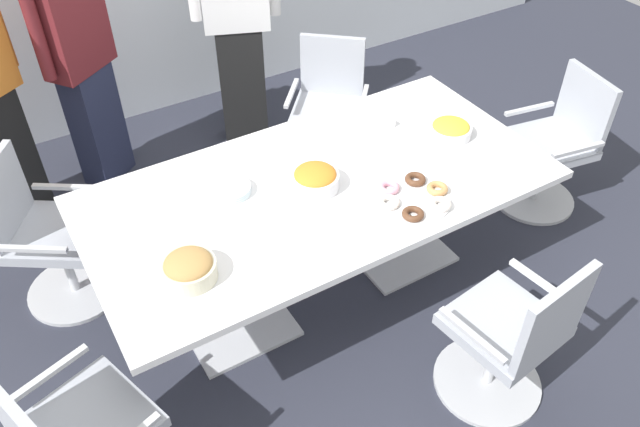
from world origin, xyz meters
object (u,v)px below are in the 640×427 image
(plate_stack, at_px, (230,189))
(napkin_pile, at_px, (376,121))
(office_chair_0, at_px, (48,240))
(snack_bowl_cookies, at_px, (189,268))
(office_chair_2, at_px, (510,340))
(person_standing_1, at_px, (79,57))
(snack_bowl_chips_yellow, at_px, (450,129))
(snack_bowl_chips_orange, at_px, (315,178))
(conference_table, at_px, (320,203))
(office_chair_3, at_px, (553,149))
(office_chair_4, at_px, (328,114))
(donut_platter, at_px, (414,197))
(person_standing_2, at_px, (236,13))

(plate_stack, relative_size, napkin_pile, 1.28)
(office_chair_0, xyz_separation_m, snack_bowl_cookies, (0.47, -0.98, 0.40))
(office_chair_2, relative_size, person_standing_1, 0.52)
(snack_bowl_chips_yellow, bearing_deg, snack_bowl_chips_orange, -179.17)
(conference_table, height_order, office_chair_3, office_chair_3)
(office_chair_2, distance_m, snack_bowl_cookies, 1.50)
(snack_bowl_chips_orange, relative_size, snack_bowl_chips_yellow, 1.03)
(snack_bowl_chips_orange, bearing_deg, office_chair_3, -2.90)
(office_chair_4, bearing_deg, snack_bowl_cookies, 81.37)
(person_standing_1, bearing_deg, donut_platter, 81.53)
(office_chair_3, relative_size, plate_stack, 4.39)
(donut_platter, height_order, napkin_pile, napkin_pile)
(person_standing_2, bearing_deg, snack_bowl_cookies, 80.42)
(office_chair_0, distance_m, person_standing_1, 1.23)
(conference_table, distance_m, snack_bowl_chips_yellow, 0.88)
(office_chair_2, bearing_deg, person_standing_2, 84.39)
(person_standing_1, bearing_deg, snack_bowl_cookies, 51.42)
(office_chair_4, relative_size, person_standing_2, 0.49)
(office_chair_3, distance_m, person_standing_2, 2.28)
(conference_table, bearing_deg, office_chair_4, 56.17)
(office_chair_3, bearing_deg, plate_stack, 92.53)
(snack_bowl_cookies, bearing_deg, person_standing_1, 87.58)
(person_standing_1, xyz_separation_m, person_standing_2, (1.05, -0.07, 0.07))
(office_chair_2, bearing_deg, snack_bowl_cookies, 139.00)
(office_chair_4, height_order, plate_stack, office_chair_4)
(office_chair_2, height_order, donut_platter, office_chair_2)
(snack_bowl_chips_yellow, bearing_deg, plate_stack, 172.39)
(conference_table, distance_m, office_chair_0, 1.49)
(office_chair_3, distance_m, snack_bowl_cookies, 2.55)
(snack_bowl_chips_yellow, xyz_separation_m, snack_bowl_cookies, (-1.68, -0.27, 0.02))
(napkin_pile, bearing_deg, office_chair_4, 80.85)
(office_chair_2, bearing_deg, office_chair_0, 126.03)
(snack_bowl_chips_orange, height_order, donut_platter, snack_bowl_chips_orange)
(person_standing_2, relative_size, donut_platter, 4.95)
(office_chair_2, height_order, person_standing_2, person_standing_2)
(office_chair_0, height_order, person_standing_1, person_standing_1)
(office_chair_0, bearing_deg, person_standing_2, 153.02)
(office_chair_4, bearing_deg, snack_bowl_chips_orange, 96.03)
(donut_platter, bearing_deg, snack_bowl_chips_yellow, 33.92)
(donut_platter, xyz_separation_m, plate_stack, (-0.76, 0.52, 0.00))
(office_chair_3, bearing_deg, office_chair_4, 52.55)
(napkin_pile, bearing_deg, donut_platter, -109.23)
(office_chair_3, xyz_separation_m, plate_stack, (-2.12, 0.27, 0.37))
(snack_bowl_chips_orange, xyz_separation_m, snack_bowl_cookies, (-0.79, -0.26, 0.00))
(conference_table, xyz_separation_m, snack_bowl_cookies, (-0.82, -0.27, 0.18))
(snack_bowl_cookies, relative_size, donut_platter, 0.64)
(snack_bowl_chips_yellow, height_order, plate_stack, snack_bowl_chips_yellow)
(office_chair_0, bearing_deg, office_chair_4, 132.17)
(snack_bowl_cookies, bearing_deg, donut_platter, -4.17)
(snack_bowl_chips_orange, bearing_deg, office_chair_0, 150.01)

